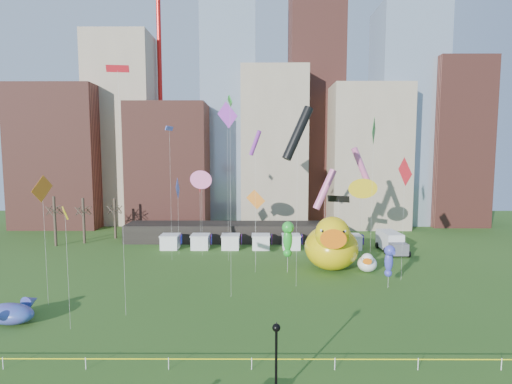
{
  "coord_description": "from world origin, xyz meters",
  "views": [
    {
      "loc": [
        0.4,
        -26.41,
        15.44
      ],
      "look_at": [
        0.28,
        9.46,
        12.0
      ],
      "focal_mm": 27.0,
      "sensor_mm": 36.0,
      "label": 1
    }
  ],
  "objects_px": {
    "seahorse_green": "(288,236)",
    "box_truck": "(391,242)",
    "big_duck": "(332,245)",
    "seahorse_purple": "(389,258)",
    "whale_inflatable": "(12,313)",
    "lamppost": "(276,352)",
    "small_duck": "(367,263)"
  },
  "relations": [
    {
      "from": "box_truck",
      "to": "seahorse_green",
      "type": "bearing_deg",
      "value": -149.81
    },
    {
      "from": "whale_inflatable",
      "to": "small_duck",
      "type": "bearing_deg",
      "value": 35.16
    },
    {
      "from": "whale_inflatable",
      "to": "seahorse_green",
      "type": "bearing_deg",
      "value": 42.23
    },
    {
      "from": "seahorse_green",
      "to": "box_truck",
      "type": "height_order",
      "value": "seahorse_green"
    },
    {
      "from": "whale_inflatable",
      "to": "box_truck",
      "type": "distance_m",
      "value": 51.48
    },
    {
      "from": "big_duck",
      "to": "lamppost",
      "type": "xyz_separation_m",
      "value": [
        -8.78,
        -27.48,
        -0.42
      ]
    },
    {
      "from": "seahorse_purple",
      "to": "whale_inflatable",
      "type": "relative_size",
      "value": 0.83
    },
    {
      "from": "seahorse_green",
      "to": "box_truck",
      "type": "distance_m",
      "value": 20.96
    },
    {
      "from": "whale_inflatable",
      "to": "lamppost",
      "type": "distance_m",
      "value": 26.39
    },
    {
      "from": "seahorse_green",
      "to": "whale_inflatable",
      "type": "height_order",
      "value": "seahorse_green"
    },
    {
      "from": "big_duck",
      "to": "seahorse_purple",
      "type": "relative_size",
      "value": 2.05
    },
    {
      "from": "seahorse_green",
      "to": "box_truck",
      "type": "relative_size",
      "value": 0.92
    },
    {
      "from": "small_duck",
      "to": "whale_inflatable",
      "type": "relative_size",
      "value": 0.62
    },
    {
      "from": "whale_inflatable",
      "to": "lamppost",
      "type": "xyz_separation_m",
      "value": [
        23.91,
        -10.98,
        2.11
      ]
    },
    {
      "from": "whale_inflatable",
      "to": "box_truck",
      "type": "xyz_separation_m",
      "value": [
        44.16,
        26.45,
        0.62
      ]
    },
    {
      "from": "big_duck",
      "to": "seahorse_green",
      "type": "bearing_deg",
      "value": -160.21
    },
    {
      "from": "seahorse_purple",
      "to": "lamppost",
      "type": "bearing_deg",
      "value": -132.16
    },
    {
      "from": "whale_inflatable",
      "to": "lamppost",
      "type": "height_order",
      "value": "lamppost"
    },
    {
      "from": "big_duck",
      "to": "box_truck",
      "type": "bearing_deg",
      "value": 49.55
    },
    {
      "from": "whale_inflatable",
      "to": "box_truck",
      "type": "height_order",
      "value": "box_truck"
    },
    {
      "from": "big_duck",
      "to": "whale_inflatable",
      "type": "distance_m",
      "value": 36.7
    },
    {
      "from": "seahorse_purple",
      "to": "box_truck",
      "type": "bearing_deg",
      "value": 62.51
    },
    {
      "from": "seahorse_green",
      "to": "whale_inflatable",
      "type": "bearing_deg",
      "value": -156.32
    },
    {
      "from": "seahorse_green",
      "to": "seahorse_purple",
      "type": "height_order",
      "value": "seahorse_green"
    },
    {
      "from": "big_duck",
      "to": "seahorse_purple",
      "type": "height_order",
      "value": "big_duck"
    },
    {
      "from": "small_duck",
      "to": "lamppost",
      "type": "relative_size",
      "value": 0.76
    },
    {
      "from": "small_duck",
      "to": "lamppost",
      "type": "xyz_separation_m",
      "value": [
        -13.38,
        -26.63,
        1.84
      ]
    },
    {
      "from": "big_duck",
      "to": "small_duck",
      "type": "bearing_deg",
      "value": -1.85
    },
    {
      "from": "box_truck",
      "to": "small_duck",
      "type": "bearing_deg",
      "value": -124.83
    },
    {
      "from": "box_truck",
      "to": "lamppost",
      "type": "bearing_deg",
      "value": -120.75
    },
    {
      "from": "small_duck",
      "to": "big_duck",
      "type": "bearing_deg",
      "value": -174.47
    },
    {
      "from": "seahorse_purple",
      "to": "small_duck",
      "type": "bearing_deg",
      "value": 89.02
    }
  ]
}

